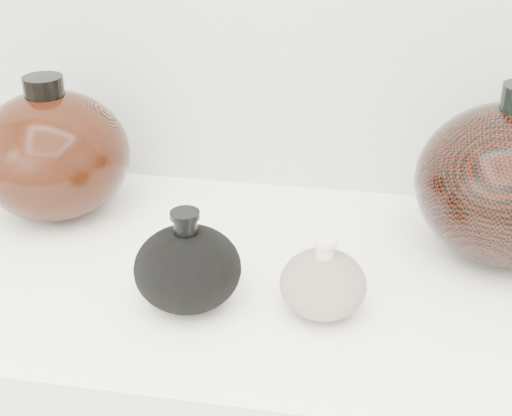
% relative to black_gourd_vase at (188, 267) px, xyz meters
% --- Properties ---
extents(black_gourd_vase, '(0.16, 0.16, 0.13)m').
position_rel_black_gourd_vase_xyz_m(black_gourd_vase, '(0.00, 0.00, 0.00)').
color(black_gourd_vase, black).
rests_on(black_gourd_vase, display_counter).
extents(cream_gourd_vase, '(0.12, 0.12, 0.10)m').
position_rel_black_gourd_vase_xyz_m(cream_gourd_vase, '(0.16, 0.01, -0.01)').
color(cream_gourd_vase, beige).
rests_on(cream_gourd_vase, display_counter).
extents(left_round_pot, '(0.28, 0.28, 0.21)m').
position_rel_black_gourd_vase_xyz_m(left_round_pot, '(-0.25, 0.19, 0.04)').
color(left_round_pot, black).
rests_on(left_round_pot, display_counter).
extents(right_round_pot, '(0.32, 0.32, 0.24)m').
position_rel_black_gourd_vase_xyz_m(right_round_pot, '(0.38, 0.18, 0.05)').
color(right_round_pot, black).
rests_on(right_round_pot, display_counter).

